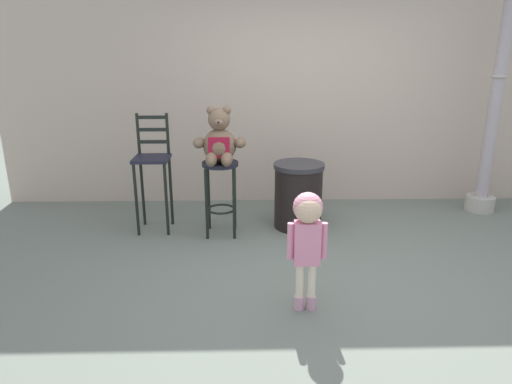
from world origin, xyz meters
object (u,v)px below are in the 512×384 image
Objects in this scene: child_walking at (307,227)px; trash_bin at (298,195)px; bar_chair_empty at (153,166)px; lamppost at (492,122)px; teddy_bear at (219,142)px; bar_stool_with_teddy at (221,184)px.

trash_bin is at bearing -157.72° from child_walking.
child_walking is at bearing -49.22° from bar_chair_empty.
trash_bin is 2.43m from lamppost.
child_walking is 3.25m from lamppost.
bar_chair_empty reaches higher than child_walking.
teddy_bear is 0.79× the size of trash_bin.
teddy_bear is at bearing -167.73° from lamppost.
lamppost is 3.88m from bar_chair_empty.
bar_chair_empty is (-1.55, -0.03, 0.34)m from trash_bin.
child_walking is (0.70, -1.50, 0.11)m from bar_stool_with_teddy.
lamppost is at bearing 7.37° from bar_chair_empty.
trash_bin is at bearing 13.95° from teddy_bear.
child_walking is 2.18m from bar_chair_empty.
child_walking is at bearing -64.45° from teddy_bear.
child_walking is at bearing -94.42° from trash_bin.
bar_stool_with_teddy is 0.87m from trash_bin.
lamppost is at bearing 11.80° from bar_stool_with_teddy.
bar_chair_empty is (-0.72, 0.15, 0.15)m from bar_stool_with_teddy.
teddy_bear is 0.21× the size of lamppost.
teddy_bear is at bearing -90.00° from bar_stool_with_teddy.
bar_chair_empty reaches higher than bar_stool_with_teddy.
child_walking is 0.74× the size of bar_chair_empty.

